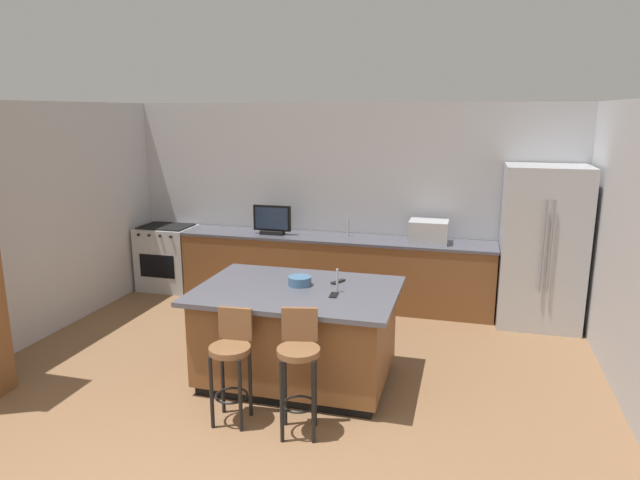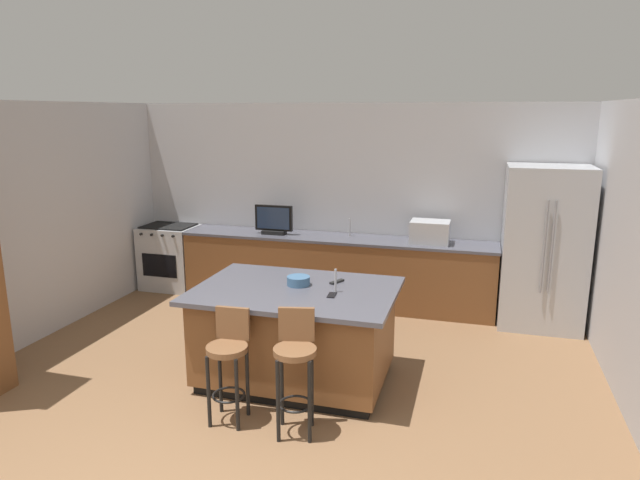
# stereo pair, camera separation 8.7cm
# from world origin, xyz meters

# --- Properties ---
(wall_back) EXTENTS (6.52, 0.12, 2.64)m
(wall_back) POSITION_xyz_m (0.00, 4.87, 1.32)
(wall_back) COLOR #BCBCC1
(wall_back) RESTS_ON ground_plane
(wall_left) EXTENTS (0.12, 5.27, 2.64)m
(wall_left) POSITION_xyz_m (-3.06, 2.43, 1.32)
(wall_left) COLOR #BCBCC1
(wall_left) RESTS_ON ground_plane
(counter_back) EXTENTS (4.17, 0.62, 0.91)m
(counter_back) POSITION_xyz_m (-0.09, 4.49, 0.46)
(counter_back) COLOR brown
(counter_back) RESTS_ON ground_plane
(kitchen_island) EXTENTS (1.87, 1.32, 0.92)m
(kitchen_island) POSITION_xyz_m (0.11, 2.24, 0.47)
(kitchen_island) COLOR black
(kitchen_island) RESTS_ON ground_plane
(refrigerator) EXTENTS (0.94, 0.80, 1.92)m
(refrigerator) POSITION_xyz_m (2.48, 4.41, 0.96)
(refrigerator) COLOR #B7BABF
(refrigerator) RESTS_ON ground_plane
(range_oven) EXTENTS (0.76, 0.63, 0.93)m
(range_oven) POSITION_xyz_m (-2.57, 4.49, 0.46)
(range_oven) COLOR #B7BABF
(range_oven) RESTS_ON ground_plane
(microwave) EXTENTS (0.48, 0.36, 0.28)m
(microwave) POSITION_xyz_m (1.14, 4.49, 1.05)
(microwave) COLOR #B7BABF
(microwave) RESTS_ON counter_back
(tv_monitor) EXTENTS (0.52, 0.16, 0.39)m
(tv_monitor) POSITION_xyz_m (-0.93, 4.44, 1.09)
(tv_monitor) COLOR black
(tv_monitor) RESTS_ON counter_back
(sink_faucet_back) EXTENTS (0.02, 0.02, 0.24)m
(sink_faucet_back) POSITION_xyz_m (0.08, 4.59, 1.03)
(sink_faucet_back) COLOR #B2B2B7
(sink_faucet_back) RESTS_ON counter_back
(sink_faucet_island) EXTENTS (0.02, 0.02, 0.22)m
(sink_faucet_island) POSITION_xyz_m (0.49, 2.24, 1.03)
(sink_faucet_island) COLOR #B2B2B7
(sink_faucet_island) RESTS_ON kitchen_island
(bar_stool_left) EXTENTS (0.34, 0.35, 0.95)m
(bar_stool_left) POSITION_xyz_m (-0.20, 1.41, 0.57)
(bar_stool_left) COLOR brown
(bar_stool_left) RESTS_ON ground_plane
(bar_stool_right) EXTENTS (0.35, 0.37, 1.01)m
(bar_stool_right) POSITION_xyz_m (0.39, 1.38, 0.61)
(bar_stool_right) COLOR brown
(bar_stool_right) RESTS_ON ground_plane
(fruit_bowl) EXTENTS (0.22, 0.22, 0.09)m
(fruit_bowl) POSITION_xyz_m (0.10, 2.35, 0.96)
(fruit_bowl) COLOR #3F668C
(fruit_bowl) RESTS_ON kitchen_island
(cell_phone) EXTENTS (0.08, 0.16, 0.01)m
(cell_phone) POSITION_xyz_m (0.49, 2.14, 0.92)
(cell_phone) COLOR black
(cell_phone) RESTS_ON kitchen_island
(tv_remote) EXTENTS (0.12, 0.17, 0.02)m
(tv_remote) POSITION_xyz_m (0.44, 2.52, 0.93)
(tv_remote) COLOR black
(tv_remote) RESTS_ON kitchen_island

